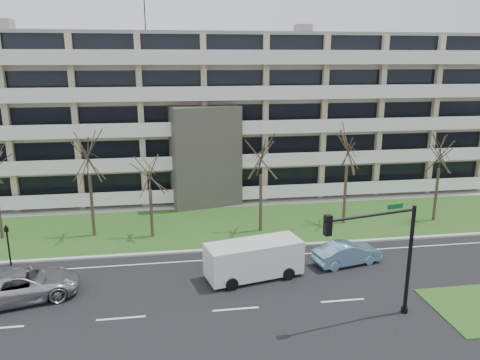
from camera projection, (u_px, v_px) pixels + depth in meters
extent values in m
plane|color=black|center=(236.00, 309.00, 25.04)|extent=(160.00, 160.00, 0.00)
cube|color=#26521B|center=(212.00, 225.00, 37.46)|extent=(90.00, 10.00, 0.06)
cube|color=#B2B2AD|center=(219.00, 250.00, 32.67)|extent=(90.00, 0.35, 0.12)
cube|color=#B2B2AD|center=(207.00, 205.00, 42.72)|extent=(90.00, 2.00, 0.08)
cube|color=white|center=(222.00, 259.00, 31.25)|extent=(90.00, 0.12, 0.01)
cube|color=#C6B59A|center=(200.00, 114.00, 47.52)|extent=(60.00, 12.00, 15.00)
cube|color=gray|center=(198.00, 35.00, 45.58)|extent=(60.50, 12.50, 0.30)
cube|color=#4C4742|center=(206.00, 157.00, 41.59)|extent=(6.39, 3.69, 9.00)
cube|color=black|center=(206.00, 185.00, 42.03)|extent=(4.92, 1.19, 3.50)
cube|color=gray|center=(1.00, 26.00, 42.74)|extent=(2.00, 2.00, 1.20)
cylinder|color=black|center=(145.00, 15.00, 44.37)|extent=(0.10, 0.10, 3.50)
cube|color=black|center=(205.00, 180.00, 43.13)|extent=(58.00, 0.10, 1.80)
cube|color=white|center=(206.00, 198.00, 42.86)|extent=(58.00, 1.40, 0.22)
cube|color=white|center=(207.00, 194.00, 42.09)|extent=(58.00, 0.08, 1.00)
cube|color=black|center=(205.00, 148.00, 42.37)|extent=(58.00, 0.10, 1.80)
cube|color=white|center=(206.00, 166.00, 42.10)|extent=(58.00, 1.40, 0.22)
cube|color=white|center=(206.00, 161.00, 41.33)|extent=(58.00, 0.08, 1.00)
cube|color=black|center=(204.00, 115.00, 41.61)|extent=(58.00, 0.10, 1.80)
cube|color=white|center=(205.00, 133.00, 41.34)|extent=(58.00, 1.40, 0.22)
cube|color=white|center=(206.00, 127.00, 40.57)|extent=(58.00, 0.08, 1.00)
cube|color=black|center=(203.00, 81.00, 40.85)|extent=(58.00, 0.10, 1.80)
cube|color=white|center=(204.00, 99.00, 40.58)|extent=(58.00, 1.40, 0.22)
cube|color=white|center=(205.00, 92.00, 39.81)|extent=(58.00, 0.08, 1.00)
cube|color=black|center=(203.00, 45.00, 40.09)|extent=(58.00, 0.10, 1.80)
cube|color=white|center=(204.00, 63.00, 39.82)|extent=(58.00, 1.40, 0.22)
cube|color=white|center=(204.00, 56.00, 39.05)|extent=(58.00, 0.08, 1.00)
imported|color=#A7A9AF|center=(22.00, 285.00, 25.85)|extent=(6.58, 4.31, 1.68)
imported|color=#80B5DE|center=(347.00, 253.00, 30.38)|extent=(4.72, 2.52, 1.48)
cube|color=silver|center=(254.00, 258.00, 28.40)|extent=(6.14, 3.37, 2.05)
cube|color=black|center=(254.00, 249.00, 28.25)|extent=(5.69, 3.12, 0.75)
cube|color=silver|center=(294.00, 254.00, 29.40)|extent=(0.81, 2.08, 1.29)
cylinder|color=black|center=(232.00, 284.00, 27.00)|extent=(0.79, 0.43, 0.75)
cylinder|color=black|center=(220.00, 269.00, 28.94)|extent=(0.79, 0.43, 0.75)
cylinder|color=black|center=(288.00, 274.00, 28.29)|extent=(0.79, 0.43, 0.75)
cylinder|color=black|center=(273.00, 260.00, 30.23)|extent=(0.79, 0.43, 0.75)
cylinder|color=black|center=(404.00, 310.00, 24.69)|extent=(0.36, 0.36, 0.30)
cylinder|color=black|center=(409.00, 261.00, 23.98)|extent=(0.20, 0.20, 5.92)
cylinder|color=black|center=(371.00, 215.00, 22.40)|extent=(5.05, 1.18, 0.14)
cube|color=black|center=(328.00, 225.00, 21.65)|extent=(0.37, 0.37, 0.99)
sphere|color=red|center=(328.00, 219.00, 21.57)|extent=(0.20, 0.20, 0.20)
sphere|color=orange|center=(328.00, 225.00, 21.65)|extent=(0.20, 0.20, 0.20)
sphere|color=green|center=(327.00, 232.00, 21.73)|extent=(0.20, 0.20, 0.20)
cube|color=#0C5926|center=(395.00, 206.00, 22.80)|extent=(0.88, 0.22, 0.25)
cylinder|color=black|center=(8.00, 246.00, 29.93)|extent=(0.11, 0.11, 2.77)
cube|color=black|center=(6.00, 229.00, 29.64)|extent=(0.31, 0.28, 0.30)
sphere|color=red|center=(6.00, 229.00, 29.64)|extent=(0.13, 0.13, 0.13)
cylinder|color=#382B21|center=(92.00, 206.00, 34.76)|extent=(0.24, 0.24, 4.68)
cylinder|color=#382B21|center=(151.00, 214.00, 34.68)|extent=(0.24, 0.24, 3.70)
cylinder|color=#382B21|center=(261.00, 203.00, 35.75)|extent=(0.24, 0.24, 4.52)
cylinder|color=#382B21|center=(345.00, 195.00, 37.41)|extent=(0.24, 0.24, 4.76)
cylinder|color=#382B21|center=(436.00, 195.00, 38.11)|extent=(0.24, 0.24, 4.40)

